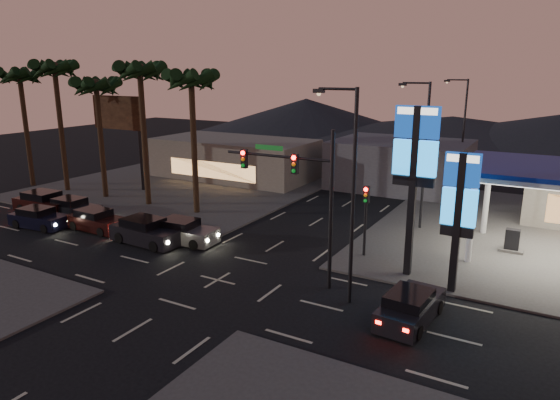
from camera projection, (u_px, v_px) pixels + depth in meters
The scene contains 26 objects.
ground at pixel (218, 280), 26.21m from camera, with size 140.00×140.00×0.00m, color black.
corner_lot_nw at pixel (182, 186), 47.31m from camera, with size 24.00×24.00×0.12m, color #47443F.
pylon_sign_tall at pixel (415, 158), 25.17m from camera, with size 2.20×0.35×9.00m.
pylon_sign_short at pixel (460, 202), 23.57m from camera, with size 1.60×0.35×7.00m.
traffic_signal_mast at pixel (299, 184), 24.78m from camera, with size 6.10×0.39×8.00m.
pedestal_signal at pixel (366, 209), 28.72m from camera, with size 0.32×0.39×4.30m.
streetlight_near at pixel (349, 184), 22.37m from camera, with size 2.14×0.25×10.00m.
streetlight_mid at pixel (422, 147), 33.32m from camera, with size 2.14×0.25×10.00m.
streetlight_far at pixel (461, 127), 45.10m from camera, with size 2.14×0.25×10.00m.
palm_a at pixel (192, 89), 36.15m from camera, with size 4.41×4.41×10.86m.
palm_b at pixel (140, 80), 38.40m from camera, with size 4.41×4.41×11.46m.
palm_c at pixel (97, 93), 41.06m from camera, with size 4.41×4.41×10.26m.
palm_d at pixel (55, 77), 43.13m from camera, with size 4.41×4.41×11.66m.
palm_e at pixel (20, 83), 45.66m from camera, with size 4.41×4.41×11.06m.
billboard at pixel (119, 120), 45.36m from camera, with size 6.00×0.30×8.50m.
building_far_west at pixel (235, 158), 50.92m from camera, with size 16.00×8.00×4.00m, color #726B5B.
building_far_mid at pixel (401, 164), 46.59m from camera, with size 12.00×9.00×4.40m, color #4C4C51.
hill_left at pixel (306, 116), 87.92m from camera, with size 40.00×40.00×6.00m, color black.
hill_center at pixel (452, 130), 76.22m from camera, with size 60.00×60.00×4.00m, color black.
car_lane_a_front at pixel (146, 232), 31.71m from camera, with size 5.04×2.28×1.61m.
car_lane_a_mid at pixel (96, 221), 34.34m from camera, with size 4.50×1.98×1.45m.
car_lane_a_rear at pixel (39, 218), 34.95m from camera, with size 4.44×2.19×1.41m.
car_lane_b_front at pixel (182, 232), 31.89m from camera, with size 4.70×2.20×1.50m.
car_lane_b_mid at pixel (72, 208), 37.38m from camera, with size 4.54×2.04×1.46m.
car_lane_b_rear at pixel (45, 203), 38.57m from camera, with size 5.16×2.39×1.65m.
suv_station at pixel (410, 307), 21.74m from camera, with size 2.16×4.44×1.44m.
Camera 1 is at (14.86, -19.52, 10.65)m, focal length 32.00 mm.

